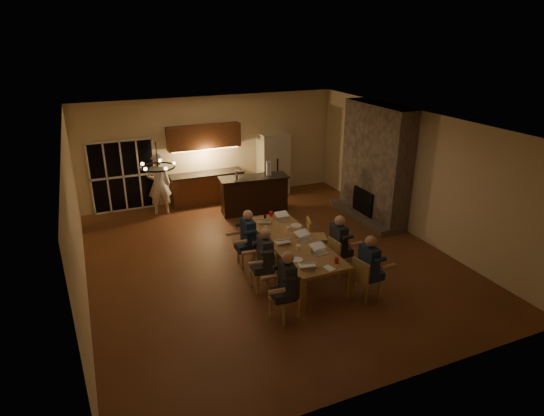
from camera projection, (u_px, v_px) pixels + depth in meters
The scene contains 45 objects.
floor at pixel (269, 258), 10.70m from camera, with size 9.00×9.00×0.00m, color brown.
back_wall at pixel (212, 149), 13.98m from camera, with size 8.00×0.04×3.20m, color beige.
left_wall at pixel (74, 222), 8.65m from camera, with size 0.04×9.00×3.20m, color beige.
right_wall at pixel (414, 173), 11.58m from camera, with size 0.04×9.00×3.20m, color beige.
ceiling at pixel (268, 122), 9.52m from camera, with size 8.00×9.00×0.04m, color white.
french_doors at pixel (123, 176), 13.16m from camera, with size 1.86×0.08×2.10m, color black.
fireplace at pixel (376, 163), 12.49m from camera, with size 0.58×2.50×3.20m, color #716359.
kitchenette at pixel (206, 165), 13.75m from camera, with size 2.24×0.68×2.40m, color brown, non-canonical shape.
refrigerator at pixel (273, 164), 14.58m from camera, with size 0.90×0.68×2.00m, color beige.
dining_table at pixel (293, 256), 10.01m from camera, with size 1.10×3.11×0.75m, color #AD8645.
bar_island at pixel (254, 195), 13.22m from camera, with size 1.98×0.68×1.08m, color black.
chair_left_near at pixel (285, 298), 8.32m from camera, with size 0.44×0.44×0.89m, color tan, non-canonical shape.
chair_left_mid at pixel (262, 271), 9.24m from camera, with size 0.44×0.44×0.89m, color tan, non-canonical shape.
chair_left_far at pixel (248, 247), 10.23m from camera, with size 0.44×0.44×0.89m, color tan, non-canonical shape.
chair_right_near at pixel (367, 278), 8.97m from camera, with size 0.44×0.44×0.89m, color tan, non-canonical shape.
chair_right_mid at pixel (341, 257), 9.81m from camera, with size 0.44×0.44×0.89m, color tan, non-canonical shape.
chair_right_far at pixel (317, 237), 10.76m from camera, with size 0.44×0.44×0.89m, color tan, non-canonical shape.
person_left_near at pixel (287, 286), 8.23m from camera, with size 0.60×0.60×1.38m, color #22252B, non-canonical shape.
person_right_near at pixel (368, 268), 8.84m from camera, with size 0.60×0.60×1.38m, color #1F334F, non-canonical shape.
person_left_mid at pixel (265, 260), 9.17m from camera, with size 0.60×0.60×1.38m, color #35393F, non-canonical shape.
person_right_mid at pixel (338, 245), 9.78m from camera, with size 0.60×0.60×1.38m, color #22252B, non-canonical shape.
person_left_far at pixel (248, 239), 10.06m from camera, with size 0.60×0.60×1.38m, color #1F334F, non-canonical shape.
standing_person at pixel (159, 184), 12.96m from camera, with size 0.66×0.43×1.81m, color white.
chandelier at pixel (158, 167), 8.04m from camera, with size 0.62×0.62×0.03m, color black.
laptop_a at pixel (307, 260), 8.77m from camera, with size 0.32×0.28×0.23m, color silver, non-canonical shape.
laptop_b at pixel (321, 248), 9.25m from camera, with size 0.32×0.28×0.23m, color silver, non-canonical shape.
laptop_c at pixel (283, 238), 9.73m from camera, with size 0.32×0.28×0.23m, color silver, non-canonical shape.
laptop_d at pixel (305, 235), 9.84m from camera, with size 0.32×0.28×0.23m, color silver, non-canonical shape.
laptop_e at pixel (265, 218), 10.76m from camera, with size 0.32×0.28×0.23m, color silver, non-canonical shape.
laptop_f at pixel (283, 216), 10.86m from camera, with size 0.32×0.28×0.23m, color silver, non-canonical shape.
mug_front at pixel (298, 247), 9.44m from camera, with size 0.09×0.09×0.10m, color white.
mug_mid at pixel (289, 229), 10.31m from camera, with size 0.09×0.09×0.10m, color white.
mug_back at pixel (266, 228), 10.35m from camera, with size 0.07×0.07×0.10m, color white.
redcup_near at pixel (337, 260), 8.89m from camera, with size 0.08×0.08×0.12m, color red.
redcup_mid at pixel (266, 234), 10.02m from camera, with size 0.09×0.09×0.12m, color red.
redcup_far at pixel (271, 214), 11.13m from camera, with size 0.09×0.09×0.12m, color red.
can_silver at pixel (312, 250), 9.29m from camera, with size 0.06×0.06×0.12m, color #B2B2B7.
can_cola at pixel (265, 217), 10.94m from camera, with size 0.06×0.06×0.12m, color #3F0F0C.
can_right at pixel (303, 228), 10.31m from camera, with size 0.07×0.07×0.12m, color #B2B2B7.
plate_near at pixel (319, 248), 9.51m from camera, with size 0.28×0.28×0.02m, color white.
plate_left at pixel (297, 260), 9.02m from camera, with size 0.24×0.24×0.02m, color white.
plate_far at pixel (296, 226), 10.59m from camera, with size 0.25×0.25×0.02m, color white.
notepad at pixel (329, 268), 8.71m from camera, with size 0.16×0.22×0.01m, color white.
bar_bottle at pixel (237, 174), 12.84m from camera, with size 0.07×0.07×0.24m, color #99999E.
bar_blender at pixel (269, 168), 13.11m from camera, with size 0.13×0.13×0.40m, color silver.
Camera 1 is at (-3.67, -8.79, 5.03)m, focal length 30.00 mm.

